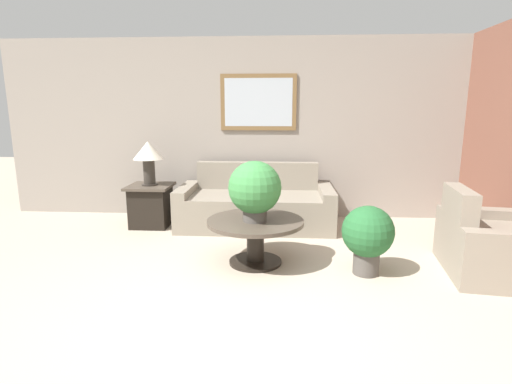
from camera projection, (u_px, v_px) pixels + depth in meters
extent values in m
plane|color=tan|center=(245.00, 317.00, 3.13)|extent=(20.00, 20.00, 0.00)
cube|color=gray|center=(263.00, 129.00, 5.87)|extent=(7.72, 0.06, 2.60)
cube|color=brown|center=(258.00, 102.00, 5.75)|extent=(1.09, 0.03, 0.80)
cube|color=#B2BCC6|center=(258.00, 102.00, 5.74)|extent=(0.97, 0.01, 0.68)
cube|color=gray|center=(256.00, 211.00, 5.47)|extent=(1.74, 0.95, 0.46)
cube|color=gray|center=(257.00, 175.00, 5.77)|extent=(1.74, 0.16, 0.39)
cube|color=gray|center=(187.00, 206.00, 5.52)|extent=(0.18, 0.95, 0.56)
cube|color=gray|center=(326.00, 208.00, 5.40)|extent=(0.18, 0.95, 0.56)
cube|color=gray|center=(495.00, 252.00, 3.90)|extent=(0.96, 0.80, 0.46)
cube|color=gray|center=(459.00, 208.00, 3.88)|extent=(0.25, 0.70, 0.39)
cube|color=gray|center=(480.00, 233.00, 4.31)|extent=(0.90, 0.30, 0.56)
cylinder|color=black|center=(255.00, 261.00, 4.22)|extent=(0.55, 0.55, 0.03)
cylinder|color=black|center=(255.00, 242.00, 4.17)|extent=(0.18, 0.18, 0.40)
cylinder|color=#473D33|center=(255.00, 222.00, 4.13)|extent=(1.00, 1.00, 0.04)
cube|color=black|center=(151.00, 207.00, 5.52)|extent=(0.50, 0.50, 0.54)
cube|color=#473D33|center=(150.00, 186.00, 5.46)|extent=(0.58, 0.58, 0.03)
cylinder|color=#2D2823|center=(150.00, 184.00, 5.45)|extent=(0.22, 0.22, 0.02)
cylinder|color=#2D2823|center=(149.00, 171.00, 5.42)|extent=(0.16, 0.16, 0.34)
cone|color=beige|center=(148.00, 150.00, 5.36)|extent=(0.41, 0.41, 0.24)
cylinder|color=#4C4742|center=(255.00, 214.00, 4.07)|extent=(0.24, 0.24, 0.15)
sphere|color=#387A3D|center=(255.00, 187.00, 4.01)|extent=(0.54, 0.54, 0.54)
cylinder|color=#4C4742|center=(366.00, 262.00, 3.92)|extent=(0.25, 0.25, 0.24)
sphere|color=#235B2D|center=(368.00, 232.00, 3.86)|extent=(0.50, 0.50, 0.50)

